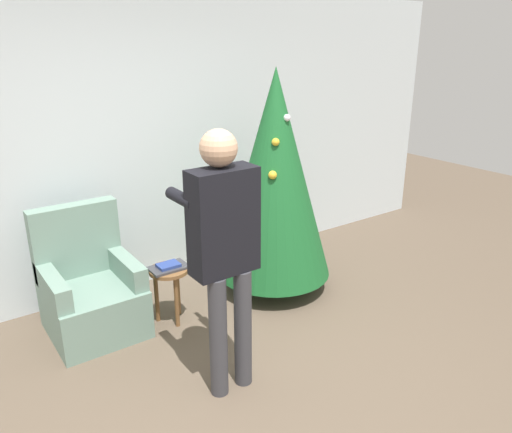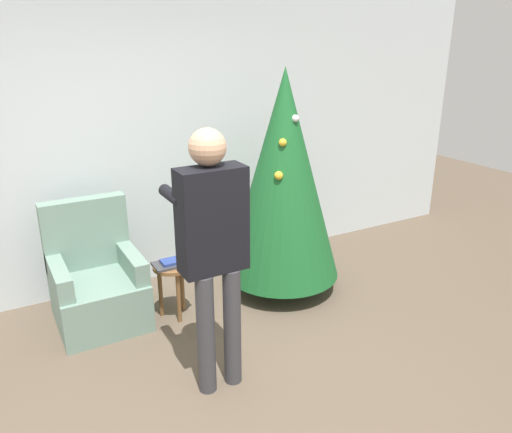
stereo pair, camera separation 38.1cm
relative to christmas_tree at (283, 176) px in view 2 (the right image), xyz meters
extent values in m
plane|color=brown|center=(-1.10, -1.39, -1.11)|extent=(14.00, 14.00, 0.00)
cube|color=silver|center=(-1.10, 0.84, 0.24)|extent=(8.00, 0.06, 2.70)
cylinder|color=brown|center=(0.00, 0.00, -1.03)|extent=(0.10, 0.10, 0.16)
cone|color=#195B28|center=(0.00, 0.00, 0.00)|extent=(1.06, 1.06, 1.89)
sphere|color=gold|center=(-0.17, -0.19, 0.07)|extent=(0.07, 0.07, 0.07)
sphere|color=white|center=(0.03, -0.12, 0.53)|extent=(0.06, 0.06, 0.06)
sphere|color=gold|center=(-0.11, -0.14, 0.34)|extent=(0.07, 0.07, 0.07)
cube|color=gray|center=(-1.66, 0.22, -0.91)|extent=(0.70, 0.74, 0.40)
cube|color=gray|center=(-1.66, 0.52, -0.40)|extent=(0.70, 0.14, 0.61)
cube|color=gray|center=(-1.95, 0.22, -0.61)|extent=(0.12, 0.67, 0.19)
cube|color=gray|center=(-1.37, 0.22, -0.61)|extent=(0.12, 0.67, 0.19)
cylinder|color=#38383D|center=(-1.23, -1.02, -0.68)|extent=(0.12, 0.12, 0.86)
cylinder|color=#38383D|center=(-1.04, -1.02, -0.68)|extent=(0.12, 0.12, 0.86)
cube|color=black|center=(-1.13, -0.96, 0.09)|extent=(0.43, 0.20, 0.68)
sphere|color=tan|center=(-1.13, -0.92, 0.55)|extent=(0.23, 0.23, 0.23)
cylinder|color=black|center=(-1.32, -0.77, 0.23)|extent=(0.08, 0.30, 0.08)
cylinder|color=black|center=(-0.95, -0.77, 0.23)|extent=(0.08, 0.30, 0.08)
cube|color=white|center=(-0.95, -0.58, 0.23)|extent=(0.04, 0.14, 0.04)
cylinder|color=brown|center=(-1.08, 0.01, -0.64)|extent=(0.33, 0.33, 0.03)
cylinder|color=brown|center=(-1.08, -0.10, -0.88)|extent=(0.04, 0.04, 0.45)
cylinder|color=brown|center=(-0.98, 0.07, -0.88)|extent=(0.04, 0.04, 0.45)
cylinder|color=brown|center=(-1.18, 0.07, -0.88)|extent=(0.04, 0.04, 0.45)
cube|color=#38383D|center=(-1.08, 0.01, -0.62)|extent=(0.31, 0.20, 0.02)
cube|color=navy|center=(-1.08, 0.01, -0.59)|extent=(0.18, 0.13, 0.02)
camera|label=1|loc=(-2.65, -3.44, 1.17)|focal=35.00mm
camera|label=2|loc=(-2.33, -3.64, 1.17)|focal=35.00mm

